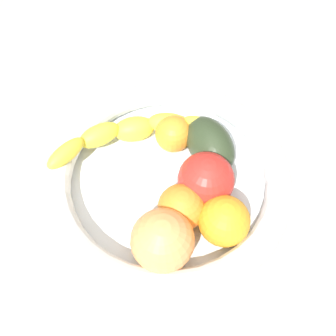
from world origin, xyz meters
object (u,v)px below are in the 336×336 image
at_px(orange_mid_right, 172,134).
at_px(orange_front, 224,221).
at_px(avocado_dark, 210,144).
at_px(peach_blush, 163,240).
at_px(orange_mid_left, 181,207).
at_px(fruit_bowl, 168,177).
at_px(tomato_red, 206,180).
at_px(banana_draped_left, 135,131).

bearing_deg(orange_mid_right, orange_front, -148.06).
xyz_separation_m(orange_front, orange_mid_right, (0.13, 0.08, -0.00)).
distance_m(avocado_dark, peach_blush, 0.16).
height_order(orange_mid_left, avocado_dark, same).
distance_m(orange_front, avocado_dark, 0.12).
height_order(fruit_bowl, orange_mid_left, orange_mid_left).
distance_m(orange_mid_left, tomato_red, 0.05).
bearing_deg(orange_mid_right, fruit_bowl, -177.55).
bearing_deg(orange_mid_right, orange_mid_left, -167.01).
distance_m(banana_draped_left, orange_front, 0.18).
bearing_deg(orange_mid_left, fruit_bowl, 23.64).
relative_size(fruit_bowl, tomato_red, 4.52).
height_order(orange_front, tomato_red, tomato_red).
bearing_deg(banana_draped_left, orange_mid_left, -144.67).
height_order(orange_front, peach_blush, peach_blush).
xyz_separation_m(orange_mid_right, peach_blush, (-0.16, -0.01, 0.01)).
height_order(banana_draped_left, tomato_red, tomato_red).
bearing_deg(orange_front, banana_draped_left, 46.88).
height_order(orange_front, orange_mid_left, orange_front).
height_order(fruit_bowl, banana_draped_left, banana_draped_left).
height_order(banana_draped_left, orange_mid_right, orange_mid_right).
bearing_deg(orange_mid_left, avocado_dark, -15.27).
xyz_separation_m(orange_mid_right, avocado_dark, (-0.01, -0.05, 0.00)).
bearing_deg(fruit_bowl, orange_mid_right, 2.45).
bearing_deg(avocado_dark, orange_mid_right, 76.13).
bearing_deg(orange_front, orange_mid_right, 31.94).
bearing_deg(orange_mid_right, banana_draped_left, 94.01).
bearing_deg(banana_draped_left, fruit_bowl, -135.85).
distance_m(orange_mid_left, avocado_dark, 0.11).
bearing_deg(peach_blush, orange_front, -62.44).
xyz_separation_m(orange_mid_right, tomato_red, (-0.08, -0.05, 0.01)).
xyz_separation_m(fruit_bowl, orange_mid_right, (0.06, 0.00, 0.02)).
distance_m(fruit_bowl, orange_mid_left, 0.06).
distance_m(peach_blush, tomato_red, 0.10).
xyz_separation_m(orange_mid_left, peach_blush, (-0.05, 0.02, 0.01)).
bearing_deg(orange_mid_left, banana_draped_left, 35.33).
height_order(orange_front, orange_mid_right, orange_front).
relative_size(orange_mid_left, tomato_red, 0.82).
bearing_deg(avocado_dark, tomato_red, 178.93).
bearing_deg(tomato_red, avocado_dark, -1.07).
relative_size(banana_draped_left, peach_blush, 3.19).
xyz_separation_m(avocado_dark, tomato_red, (-0.06, 0.00, 0.01)).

